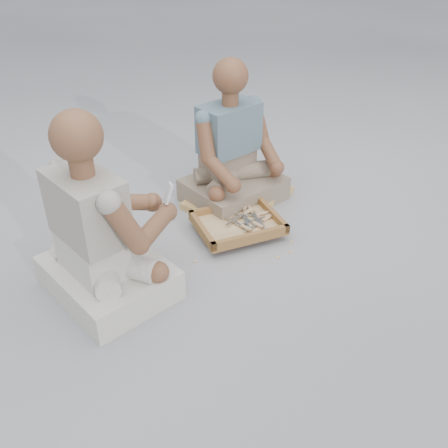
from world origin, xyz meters
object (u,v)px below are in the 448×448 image
craftsman (101,237)px  carved_panel (238,197)px  tool_tray (238,224)px  companion (233,157)px

craftsman → carved_panel: bearing=100.4°
tool_tray → companion: size_ratio=0.58×
tool_tray → craftsman: (-0.78, -0.08, 0.25)m
craftsman → companion: 1.05m
carved_panel → tool_tray: 0.36m
carved_panel → companion: bearing=115.4°
tool_tray → carved_panel: bearing=56.3°
carved_panel → tool_tray: tool_tray is taller
carved_panel → companion: 0.27m
tool_tray → companion: companion is taller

